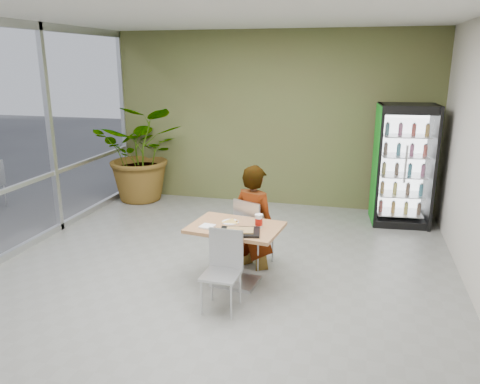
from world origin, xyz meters
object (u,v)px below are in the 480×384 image
at_px(seated_woman, 254,227).
at_px(chair_near, 224,263).
at_px(cafeteria_tray, 240,232).
at_px(beverage_fridge, 403,165).
at_px(dining_table, 236,242).
at_px(potted_plant, 143,153).
at_px(chair_far, 251,227).
at_px(soda_cup, 259,221).

bearing_deg(seated_woman, chair_near, 108.62).
height_order(cafeteria_tray, beverage_fridge, beverage_fridge).
distance_m(dining_table, beverage_fridge, 3.56).
bearing_deg(dining_table, seated_woman, 80.57).
relative_size(dining_table, chair_near, 1.31).
bearing_deg(cafeteria_tray, potted_plant, 130.52).
height_order(seated_woman, beverage_fridge, beverage_fridge).
distance_m(chair_near, potted_plant, 4.52).
height_order(chair_far, potted_plant, potted_plant).
height_order(chair_far, soda_cup, chair_far).
bearing_deg(beverage_fridge, seated_woman, -136.44).
height_order(seated_woman, potted_plant, potted_plant).
xyz_separation_m(dining_table, cafeteria_tray, (0.11, -0.22, 0.23)).
xyz_separation_m(dining_table, chair_near, (0.02, -0.57, -0.02)).
relative_size(cafeteria_tray, potted_plant, 0.24).
xyz_separation_m(chair_near, cafeteria_tray, (0.10, 0.35, 0.25)).
bearing_deg(chair_near, soda_cup, 67.70).
bearing_deg(potted_plant, cafeteria_tray, -49.48).
bearing_deg(dining_table, soda_cup, 3.11).
distance_m(cafeteria_tray, beverage_fridge, 3.65).
distance_m(dining_table, cafeteria_tray, 0.33).
bearing_deg(chair_far, seated_woman, -110.72).
relative_size(seated_woman, beverage_fridge, 0.84).
height_order(dining_table, seated_woman, seated_woman).
bearing_deg(soda_cup, seated_woman, 107.85).
xyz_separation_m(seated_woman, cafeteria_tray, (0.02, -0.81, 0.22)).
bearing_deg(potted_plant, soda_cup, -45.68).
xyz_separation_m(chair_far, soda_cup, (0.22, -0.53, 0.29)).
xyz_separation_m(cafeteria_tray, beverage_fridge, (1.98, 3.06, 0.23)).
bearing_deg(cafeteria_tray, chair_far, 93.95).
height_order(chair_far, seated_woman, seated_woman).
xyz_separation_m(soda_cup, potted_plant, (-2.95, 3.03, 0.10)).
height_order(dining_table, cafeteria_tray, cafeteria_tray).
bearing_deg(seated_woman, soda_cup, 130.41).
height_order(chair_near, soda_cup, soda_cup).
distance_m(chair_near, cafeteria_tray, 0.44).
xyz_separation_m(chair_far, seated_woman, (0.04, 0.04, -0.00)).
relative_size(chair_near, cafeteria_tray, 1.96).
height_order(chair_near, seated_woman, seated_woman).
distance_m(chair_near, beverage_fridge, 4.02).
xyz_separation_m(dining_table, soda_cup, (0.28, 0.02, 0.29)).
bearing_deg(chair_far, beverage_fridge, -108.93).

